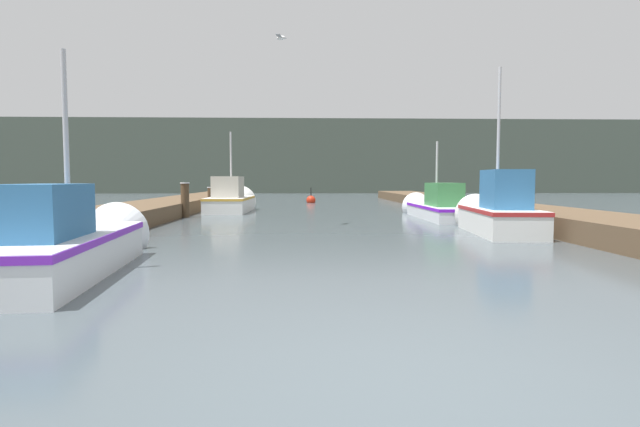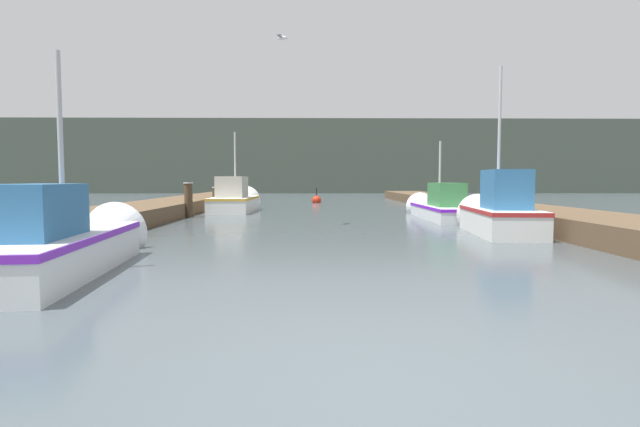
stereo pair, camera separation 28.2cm
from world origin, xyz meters
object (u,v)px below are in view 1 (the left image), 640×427
fishing_boat_3 (232,200)px  mooring_piling_1 (210,198)px  seagull_lead (281,38)px  fishing_boat_0 (73,242)px  channel_buoy (311,200)px  mooring_piling_0 (185,200)px  fishing_boat_1 (496,212)px  fishing_boat_2 (434,207)px

fishing_boat_3 → mooring_piling_1: 1.97m
fishing_boat_3 → seagull_lead: seagull_lead is taller
fishing_boat_0 → fishing_boat_3: 14.85m
fishing_boat_0 → seagull_lead: 9.49m
fishing_boat_0 → mooring_piling_1: size_ratio=4.91×
channel_buoy → seagull_lead: seagull_lead is taller
mooring_piling_0 → mooring_piling_1: size_ratio=1.24×
fishing_boat_3 → fishing_boat_1: bearing=-47.3°
fishing_boat_1 → fishing_boat_3: 12.73m
mooring_piling_1 → channel_buoy: mooring_piling_1 is taller
fishing_boat_2 → fishing_boat_1: bearing=-87.2°
mooring_piling_1 → seagull_lead: bearing=-67.1°
fishing_boat_1 → mooring_piling_1: size_ratio=4.38×
fishing_boat_1 → seagull_lead: 8.04m
fishing_boat_1 → channel_buoy: bearing=110.3°
mooring_piling_1 → seagull_lead: (3.81, -9.04, 5.13)m
mooring_piling_0 → fishing_boat_0: bearing=-85.8°
seagull_lead → fishing_boat_1: bearing=93.0°
fishing_boat_1 → fishing_boat_3: fishing_boat_1 is taller
mooring_piling_0 → seagull_lead: 7.32m
fishing_boat_1 → fishing_boat_3: size_ratio=0.91×
fishing_boat_0 → mooring_piling_0: 11.11m
mooring_piling_0 → seagull_lead: seagull_lead is taller
fishing_boat_1 → channel_buoy: (-4.68, 17.57, -0.39)m
fishing_boat_0 → seagull_lead: bearing=62.4°
seagull_lead → channel_buoy: bearing=-162.3°
fishing_boat_1 → mooring_piling_0: (-9.67, 5.79, 0.12)m
fishing_boat_1 → seagull_lead: size_ratio=8.52×
mooring_piling_0 → channel_buoy: (4.99, 11.78, -0.51)m
fishing_boat_1 → seagull_lead: seagull_lead is taller
fishing_boat_0 → mooring_piling_1: 16.38m
fishing_boat_2 → mooring_piling_1: size_ratio=5.81×
seagull_lead → fishing_boat_0: bearing=-0.2°
fishing_boat_3 → fishing_boat_0: bearing=-90.4°
fishing_boat_1 → mooring_piling_0: fishing_boat_1 is taller
mooring_piling_1 → channel_buoy: 8.21m
fishing_boat_2 → mooring_piling_0: bearing=178.5°
fishing_boat_1 → seagull_lead: bearing=166.3°
mooring_piling_0 → channel_buoy: size_ratio=1.24×
mooring_piling_0 → seagull_lead: bearing=-44.6°
fishing_boat_1 → fishing_boat_2: (-0.23, 5.49, -0.15)m
fishing_boat_0 → channel_buoy: bearing=74.4°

